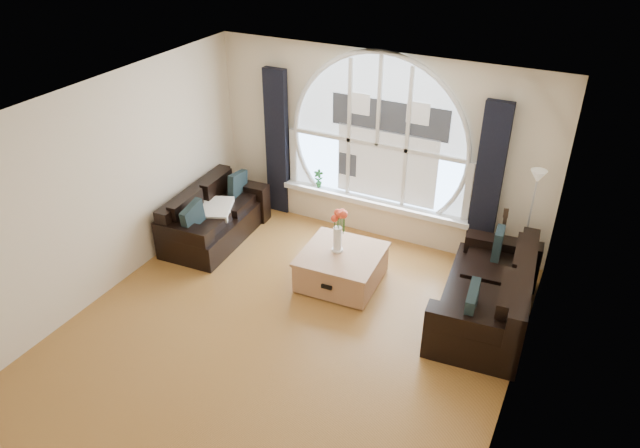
% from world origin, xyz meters
% --- Properties ---
extents(ground, '(5.00, 5.50, 0.01)m').
position_xyz_m(ground, '(0.00, 0.00, 0.00)').
color(ground, brown).
rests_on(ground, ground).
extents(ceiling, '(5.00, 5.50, 0.01)m').
position_xyz_m(ceiling, '(0.00, 0.00, 2.70)').
color(ceiling, silver).
rests_on(ceiling, ground).
extents(wall_back, '(5.00, 0.01, 2.70)m').
position_xyz_m(wall_back, '(0.00, 2.75, 1.35)').
color(wall_back, beige).
rests_on(wall_back, ground).
extents(wall_front, '(5.00, 0.01, 2.70)m').
position_xyz_m(wall_front, '(0.00, -2.75, 1.35)').
color(wall_front, beige).
rests_on(wall_front, ground).
extents(wall_left, '(0.01, 5.50, 2.70)m').
position_xyz_m(wall_left, '(-2.50, 0.00, 1.35)').
color(wall_left, beige).
rests_on(wall_left, ground).
extents(wall_right, '(0.01, 5.50, 2.70)m').
position_xyz_m(wall_right, '(2.50, 0.00, 1.35)').
color(wall_right, beige).
rests_on(wall_right, ground).
extents(attic_slope, '(0.92, 5.50, 0.72)m').
position_xyz_m(attic_slope, '(2.20, 0.00, 2.35)').
color(attic_slope, silver).
rests_on(attic_slope, ground).
extents(arched_window, '(2.60, 0.06, 2.15)m').
position_xyz_m(arched_window, '(0.00, 2.72, 1.62)').
color(arched_window, silver).
rests_on(arched_window, wall_back).
extents(window_sill, '(2.90, 0.22, 0.08)m').
position_xyz_m(window_sill, '(0.00, 2.65, 0.51)').
color(window_sill, white).
rests_on(window_sill, wall_back).
extents(window_frame, '(2.76, 0.08, 2.15)m').
position_xyz_m(window_frame, '(0.00, 2.69, 1.62)').
color(window_frame, white).
rests_on(window_frame, wall_back).
extents(neighbor_house, '(1.70, 0.02, 1.50)m').
position_xyz_m(neighbor_house, '(0.15, 2.71, 1.50)').
color(neighbor_house, silver).
rests_on(neighbor_house, wall_back).
extents(curtain_left, '(0.35, 0.12, 2.30)m').
position_xyz_m(curtain_left, '(-1.60, 2.63, 1.15)').
color(curtain_left, black).
rests_on(curtain_left, ground).
extents(curtain_right, '(0.35, 0.12, 2.30)m').
position_xyz_m(curtain_right, '(1.60, 2.63, 1.15)').
color(curtain_right, black).
rests_on(curtain_right, ground).
extents(sofa_left, '(0.95, 1.75, 0.76)m').
position_xyz_m(sofa_left, '(-2.00, 1.46, 0.40)').
color(sofa_left, black).
rests_on(sofa_left, ground).
extents(sofa_right, '(1.13, 1.99, 0.85)m').
position_xyz_m(sofa_right, '(1.99, 1.36, 0.40)').
color(sofa_right, black).
rests_on(sofa_right, ground).
extents(coffee_chest, '(1.07, 1.07, 0.50)m').
position_xyz_m(coffee_chest, '(0.13, 1.27, 0.25)').
color(coffee_chest, '#A36F4B').
rests_on(coffee_chest, ground).
extents(throw_blanket, '(0.72, 0.72, 0.10)m').
position_xyz_m(throw_blanket, '(-2.01, 1.42, 0.50)').
color(throw_blanket, silver).
rests_on(throw_blanket, sofa_left).
extents(vase_flowers, '(0.24, 0.24, 0.70)m').
position_xyz_m(vase_flowers, '(0.06, 1.29, 0.85)').
color(vase_flowers, white).
rests_on(vase_flowers, coffee_chest).
extents(floor_lamp, '(0.24, 0.24, 1.60)m').
position_xyz_m(floor_lamp, '(2.21, 2.39, 0.80)').
color(floor_lamp, '#B2B2B2').
rests_on(floor_lamp, ground).
extents(guitar, '(0.41, 0.32, 1.06)m').
position_xyz_m(guitar, '(1.93, 2.38, 0.53)').
color(guitar, brown).
rests_on(guitar, ground).
extents(potted_plant, '(0.17, 0.14, 0.29)m').
position_xyz_m(potted_plant, '(-0.90, 2.65, 0.69)').
color(potted_plant, '#1E6023').
rests_on(potted_plant, window_sill).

